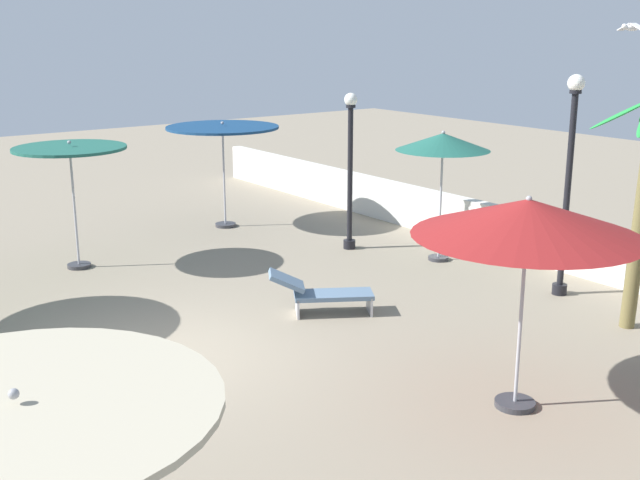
# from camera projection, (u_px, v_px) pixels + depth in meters

# --- Properties ---
(ground_plane) EXTENTS (56.00, 56.00, 0.00)m
(ground_plane) POSITION_uv_depth(u_px,v_px,m) (159.00, 358.00, 12.37)
(ground_plane) COLOR gray
(boundary_wall) EXTENTS (25.20, 0.30, 1.05)m
(boundary_wall) POSITION_uv_depth(u_px,v_px,m) (533.00, 238.00, 17.33)
(boundary_wall) COLOR silver
(boundary_wall) RESTS_ON ground_plane
(patio_umbrella_0) EXTENTS (2.95, 2.95, 2.53)m
(patio_umbrella_0) POSITION_uv_depth(u_px,v_px,m) (16.00, 418.00, 5.62)
(patio_umbrella_0) COLOR #333338
(patio_umbrella_0) RESTS_ON ground_plane
(patio_umbrella_1) EXTENTS (2.30, 2.30, 2.72)m
(patio_umbrella_1) POSITION_uv_depth(u_px,v_px,m) (70.00, 156.00, 16.39)
(patio_umbrella_1) COLOR #333338
(patio_umbrella_1) RESTS_ON ground_plane
(patio_umbrella_2) EXTENTS (2.97, 2.97, 2.91)m
(patio_umbrella_2) POSITION_uv_depth(u_px,v_px,m) (528.00, 219.00, 10.11)
(patio_umbrella_2) COLOR #333338
(patio_umbrella_2) RESTS_ON ground_plane
(patio_umbrella_3) EXTENTS (2.81, 2.81, 2.70)m
(patio_umbrella_3) POSITION_uv_depth(u_px,v_px,m) (223.00, 132.00, 19.88)
(patio_umbrella_3) COLOR #333338
(patio_umbrella_3) RESTS_ON ground_plane
(patio_umbrella_5) EXTENTS (2.02, 2.02, 2.85)m
(patio_umbrella_5) POSITION_uv_depth(u_px,v_px,m) (443.00, 143.00, 16.89)
(patio_umbrella_5) COLOR #333338
(patio_umbrella_5) RESTS_ON ground_plane
(lamp_post_0) EXTENTS (0.31, 0.31, 4.16)m
(lamp_post_0) POSITION_uv_depth(u_px,v_px,m) (569.00, 175.00, 14.72)
(lamp_post_0) COLOR black
(lamp_post_0) RESTS_ON ground_plane
(lamp_post_1) EXTENTS (0.30, 0.30, 3.57)m
(lamp_post_1) POSITION_uv_depth(u_px,v_px,m) (350.00, 166.00, 17.98)
(lamp_post_1) COLOR black
(lamp_post_1) RESTS_ON ground_plane
(lounge_chair_0) EXTENTS (0.76, 1.94, 0.84)m
(lounge_chair_0) POSITION_uv_depth(u_px,v_px,m) (65.00, 353.00, 11.59)
(lounge_chair_0) COLOR #B7B7BC
(lounge_chair_0) RESTS_ON ground_plane
(lounge_chair_1) EXTENTS (1.42, 1.87, 0.82)m
(lounge_chair_1) POSITION_uv_depth(u_px,v_px,m) (321.00, 292.00, 14.16)
(lounge_chair_1) COLOR #B7B7BC
(lounge_chair_1) RESTS_ON ground_plane
(seagull_0) EXTENTS (0.90, 0.57, 0.16)m
(seagull_0) POSITION_uv_depth(u_px,v_px,m) (631.00, 27.00, 15.67)
(seagull_0) COLOR white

